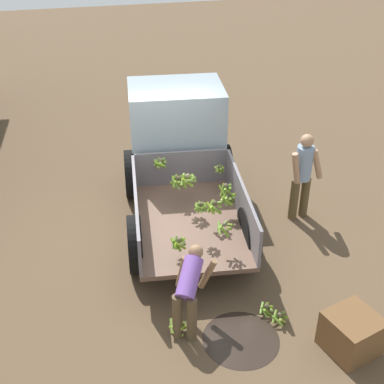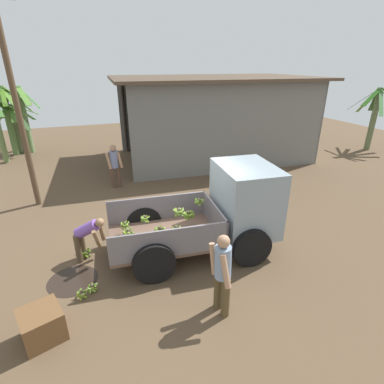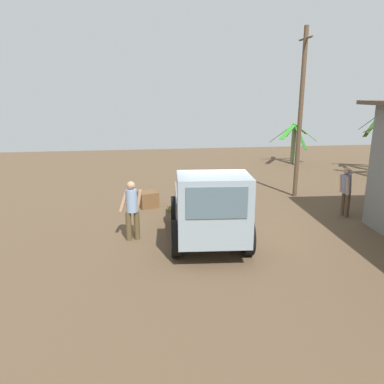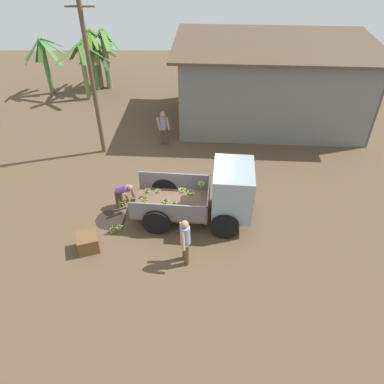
# 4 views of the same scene
# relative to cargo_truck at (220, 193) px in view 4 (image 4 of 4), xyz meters

# --- Properties ---
(ground) EXTENTS (36.00, 36.00, 0.00)m
(ground) POSITION_rel_cargo_truck_xyz_m (-1.01, 0.57, -1.11)
(ground) COLOR brown
(mud_patch_0) EXTENTS (1.08, 1.08, 0.01)m
(mud_patch_0) POSITION_rel_cargo_truck_xyz_m (-3.82, -0.10, -1.11)
(mud_patch_0) COLOR black
(mud_patch_0) RESTS_ON ground
(cargo_truck) EXTENTS (4.20, 2.36, 2.15)m
(cargo_truck) POSITION_rel_cargo_truck_xyz_m (0.00, 0.00, 0.00)
(cargo_truck) COLOR brown
(cargo_truck) RESTS_ON ground
(warehouse_shed) EXTENTS (9.72, 6.45, 3.83)m
(warehouse_shed) POSITION_rel_cargo_truck_xyz_m (3.40, 7.54, 1.59)
(warehouse_shed) COLOR slate
(warehouse_shed) RESTS_ON ground
(utility_pole) EXTENTS (1.07, 0.17, 6.43)m
(utility_pole) POSITION_rel_cargo_truck_xyz_m (-4.89, 4.45, 2.18)
(utility_pole) COLOR brown
(utility_pole) RESTS_ON ground
(banana_palm_0) EXTENTS (2.36, 2.19, 3.10)m
(banana_palm_0) POSITION_rel_cargo_truck_xyz_m (-9.04, 10.79, 0.63)
(banana_palm_0) COLOR #4D7135
(banana_palm_0) RESTS_ON ground
(banana_palm_1) EXTENTS (2.86, 2.45, 3.07)m
(banana_palm_1) POSITION_rel_cargo_truck_xyz_m (-6.78, 10.08, 0.59)
(banana_palm_1) COLOR olive
(banana_palm_1) RESTS_ON ground
(banana_palm_4) EXTENTS (2.22, 2.40, 3.41)m
(banana_palm_4) POSITION_rel_cargo_truck_xyz_m (-6.52, 11.41, 0.72)
(banana_palm_4) COLOR #597D45
(banana_palm_4) RESTS_ON ground
(banana_palm_5) EXTENTS (2.02, 2.78, 2.52)m
(banana_palm_5) POSITION_rel_cargo_truck_xyz_m (-6.32, 11.59, 0.36)
(banana_palm_5) COLOR #5D6D46
(banana_palm_5) RESTS_ON ground
(banana_palm_6) EXTENTS (1.88, 2.29, 3.37)m
(banana_palm_6) POSITION_rel_cargo_truck_xyz_m (-5.86, 11.61, 0.65)
(banana_palm_6) COLOR #678C51
(banana_palm_6) RESTS_ON ground
(person_foreground_visitor) EXTENTS (0.38, 0.69, 1.70)m
(person_foreground_visitor) POSITION_rel_cargo_truck_xyz_m (-1.14, -2.03, -0.17)
(person_foreground_visitor) COLOR brown
(person_foreground_visitor) RESTS_ON ground
(person_worker_loading) EXTENTS (0.76, 0.75, 1.17)m
(person_worker_loading) POSITION_rel_cargo_truck_xyz_m (-3.40, 0.54, -0.41)
(person_worker_loading) COLOR brown
(person_worker_loading) RESTS_ON ground
(person_bystander_near_shed) EXTENTS (0.61, 0.36, 1.68)m
(person_bystander_near_shed) POSITION_rel_cargo_truck_xyz_m (-2.21, 5.03, -0.18)
(person_bystander_near_shed) COLOR brown
(person_bystander_near_shed) RESTS_ON ground
(banana_bunch_on_ground_0) EXTENTS (0.23, 0.23, 0.19)m
(banana_bunch_on_ground_0) POSITION_rel_cargo_truck_xyz_m (-3.43, -0.61, -1.01)
(banana_bunch_on_ground_0) COLOR #433D2C
(banana_bunch_on_ground_0) RESTS_ON ground
(banana_bunch_on_ground_1) EXTENTS (0.26, 0.24, 0.20)m
(banana_bunch_on_ground_1) POSITION_rel_cargo_truck_xyz_m (-3.64, -0.73, -1.00)
(banana_bunch_on_ground_1) COLOR #494230
(banana_bunch_on_ground_1) RESTS_ON ground
(banana_bunch_on_ground_2) EXTENTS (0.28, 0.28, 0.23)m
(banana_bunch_on_ground_2) POSITION_rel_cargo_truck_xyz_m (-3.50, 0.72, -0.98)
(banana_bunch_on_ground_2) COLOR #423B2B
(banana_bunch_on_ground_2) RESTS_ON ground
(wooden_crate_0) EXTENTS (0.82, 0.82, 0.57)m
(wooden_crate_0) POSITION_rel_cargo_truck_xyz_m (-4.28, -1.50, -0.83)
(wooden_crate_0) COLOR brown
(wooden_crate_0) RESTS_ON ground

